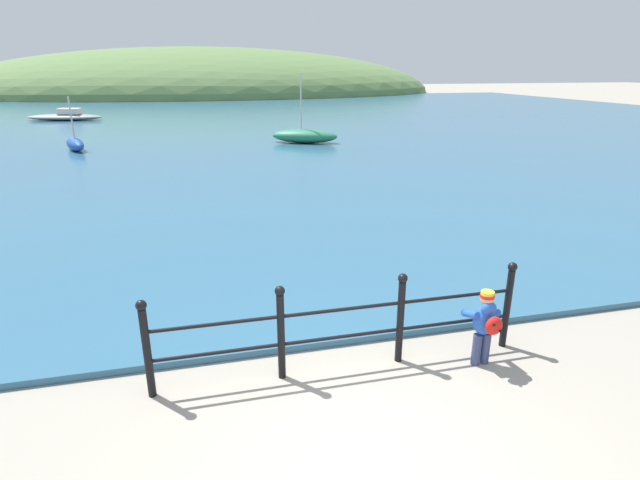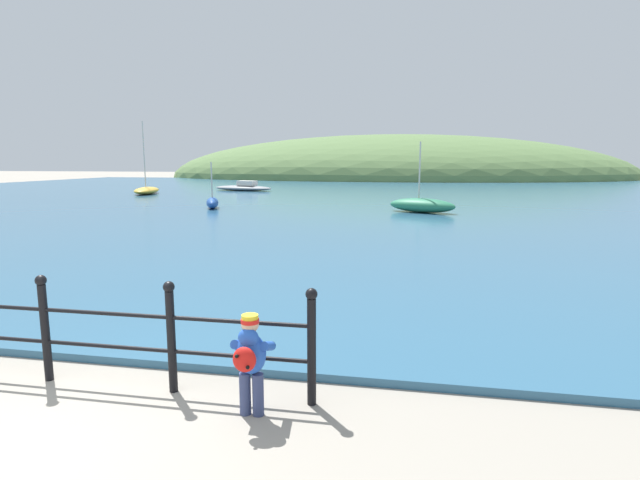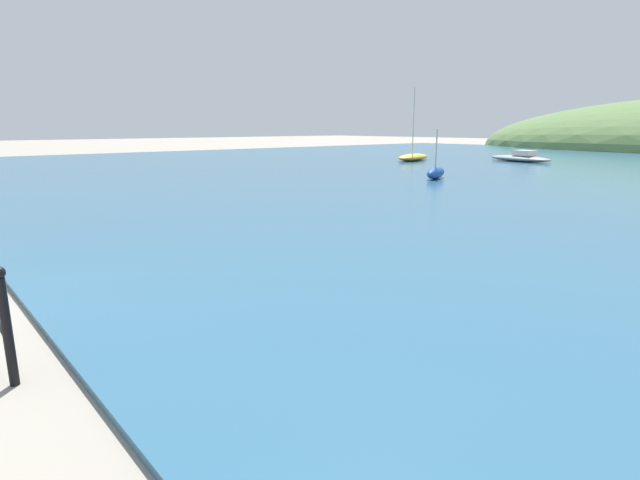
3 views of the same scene
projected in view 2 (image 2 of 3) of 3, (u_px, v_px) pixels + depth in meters
The scene contains 8 objects.
water at pixel (365, 195), 35.09m from camera, with size 80.00×60.00×0.10m, color #2D5B7A.
far_hillside at pixel (391, 178), 71.81m from camera, with size 65.24×35.88×12.19m.
iron_railing at pixel (106, 329), 5.37m from camera, with size 4.64×0.12×1.21m.
child_in_coat at pixel (250, 356), 4.73m from camera, with size 0.38×0.53×1.00m.
boat_nearest_quay at pixel (212, 202), 24.77m from camera, with size 1.35×2.24×2.28m.
boat_twin_mast at pixel (244, 187), 39.15m from camera, with size 5.22×2.64×0.79m.
boat_red_dinghy at pixel (147, 190), 35.40m from camera, with size 2.61×4.38×5.04m.
boat_green_fishing at pixel (422, 205), 22.70m from camera, with size 3.36×2.41×3.19m.
Camera 2 is at (3.44, -3.12, 2.44)m, focal length 28.00 mm.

